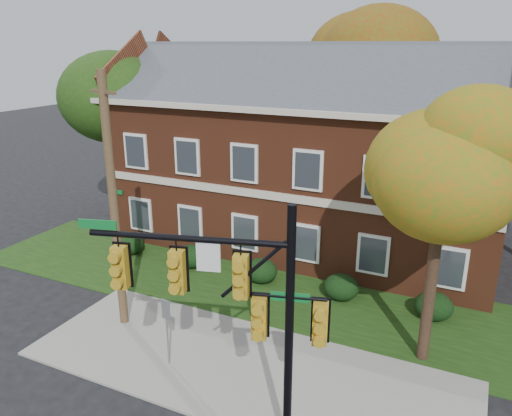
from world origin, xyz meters
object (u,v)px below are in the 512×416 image
at_px(hedge_center, 261,271).
at_px(hedge_right, 341,287).
at_px(tree_left_rear, 130,103).
at_px(traffic_signal, 239,304).
at_px(apartment_building, 307,145).
at_px(hedge_far_left, 130,244).
at_px(hedge_left, 191,256).
at_px(utility_pole, 114,205).
at_px(tree_far_rear, 376,59).
at_px(tree_near_right, 454,159).
at_px(hedge_far_right, 434,306).
at_px(sign_post, 167,322).

distance_m(hedge_center, hedge_right, 3.50).
relative_size(tree_left_rear, traffic_signal, 1.36).
xyz_separation_m(apartment_building, hedge_far_left, (-7.00, -5.25, -4.46)).
xyz_separation_m(hedge_left, utility_pole, (0.39, -5.14, 4.02)).
bearing_deg(utility_pole, hedge_center, 76.73).
xyz_separation_m(hedge_center, tree_far_rear, (1.34, 13.09, 8.32)).
bearing_deg(utility_pole, hedge_right, 55.78).
distance_m(tree_near_right, tree_far_rear, 17.12).
bearing_deg(tree_left_rear, tree_far_rear, 38.97).
height_order(hedge_center, hedge_far_right, same).
xyz_separation_m(hedge_far_left, utility_pole, (3.89, -5.14, 4.02)).
bearing_deg(tree_far_rear, hedge_far_left, -122.50).
height_order(tree_near_right, utility_pole, utility_pole).
relative_size(apartment_building, tree_left_rear, 2.12).
relative_size(hedge_left, tree_near_right, 0.16).
distance_m(tree_near_right, tree_left_rear, 18.33).
bearing_deg(hedge_left, hedge_right, 0.00).
relative_size(tree_left_rear, tree_far_rear, 0.77).
height_order(hedge_far_left, hedge_far_right, same).
height_order(hedge_right, utility_pole, utility_pole).
xyz_separation_m(tree_near_right, traffic_signal, (-3.87, -5.65, -2.63)).
xyz_separation_m(hedge_left, tree_near_right, (10.72, -2.83, 6.14)).
bearing_deg(sign_post, utility_pole, 166.56).
bearing_deg(apartment_building, tree_near_right, -48.23).
relative_size(apartment_building, hedge_center, 13.43).
bearing_deg(hedge_center, tree_far_rear, 84.15).
height_order(hedge_right, traffic_signal, traffic_signal).
bearing_deg(hedge_far_right, apartment_building, 143.11).
height_order(apartment_building, tree_far_rear, tree_far_rear).
distance_m(hedge_left, tree_left_rear, 9.69).
xyz_separation_m(apartment_building, tree_far_rear, (1.34, 7.84, 3.86)).
distance_m(hedge_right, utility_pole, 9.29).
bearing_deg(hedge_left, traffic_signal, -51.07).
bearing_deg(hedge_center, hedge_far_right, 0.00).
height_order(hedge_right, hedge_far_right, same).
distance_m(hedge_far_left, tree_left_rear, 7.90).
bearing_deg(traffic_signal, hedge_left, 113.24).
xyz_separation_m(hedge_right, traffic_signal, (-0.15, -8.48, 3.51)).
bearing_deg(tree_far_rear, sign_post, -94.51).
bearing_deg(hedge_far_right, sign_post, -137.90).
height_order(hedge_far_left, tree_near_right, tree_near_right).
distance_m(hedge_far_right, tree_near_right, 6.77).
bearing_deg(traffic_signal, tree_far_rear, 79.64).
bearing_deg(hedge_center, hedge_right, 0.00).
height_order(apartment_building, hedge_left, apartment_building).
xyz_separation_m(hedge_far_left, hedge_right, (10.50, 0.00, 0.00)).
height_order(hedge_left, tree_far_rear, tree_far_rear).
bearing_deg(hedge_far_right, traffic_signal, -113.26).
xyz_separation_m(apartment_building, traffic_signal, (3.35, -13.74, -0.95)).
bearing_deg(sign_post, hedge_far_right, 53.83).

